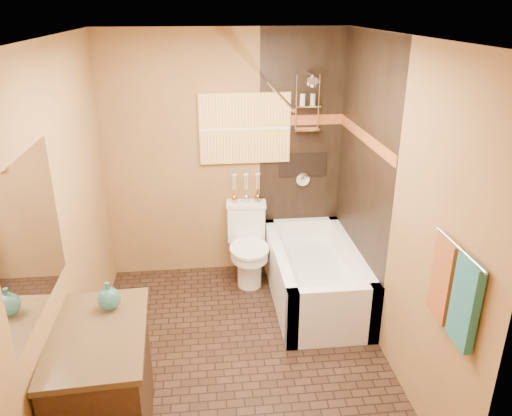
{
  "coord_description": "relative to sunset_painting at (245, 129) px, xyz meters",
  "views": [
    {
      "loc": [
        -0.23,
        -3.35,
        2.7
      ],
      "look_at": [
        0.19,
        0.4,
        1.14
      ],
      "focal_mm": 35.0,
      "sensor_mm": 36.0,
      "label": 1
    }
  ],
  "objects": [
    {
      "name": "alcove_niche",
      "position": [
        0.6,
        0.01,
        -0.4
      ],
      "size": [
        0.5,
        0.01,
        0.25
      ],
      "primitive_type": "cube",
      "color": "black",
      "rests_on": "alcove_tile_back"
    },
    {
      "name": "wall_front",
      "position": [
        -0.2,
        -2.98,
        -0.3
      ],
      "size": [
        2.4,
        0.02,
        2.5
      ],
      "primitive_type": "cube",
      "color": "olive",
      "rests_on": "floor"
    },
    {
      "name": "vanity",
      "position": [
        -1.12,
        -2.21,
        -1.13
      ],
      "size": [
        0.63,
        0.98,
        0.84
      ],
      "rotation": [
        0.0,
        0.0,
        0.05
      ],
      "color": "black",
      "rests_on": "floor"
    },
    {
      "name": "bud_vases",
      "position": [
        0.0,
        -0.08,
        -0.59
      ],
      "size": [
        0.3,
        0.06,
        0.3
      ],
      "color": "gold",
      "rests_on": "toilet"
    },
    {
      "name": "towel_bar",
      "position": [
        0.95,
        -2.53,
        -0.1
      ],
      "size": [
        0.02,
        0.55,
        0.02
      ],
      "primitive_type": "cylinder",
      "rotation": [
        1.57,
        0.0,
        0.0
      ],
      "color": "silver",
      "rests_on": "wall_right"
    },
    {
      "name": "bathtub",
      "position": [
        0.6,
        -0.73,
        -1.33
      ],
      "size": [
        0.8,
        1.5,
        0.55
      ],
      "color": "white",
      "rests_on": "floor"
    },
    {
      "name": "vanity_mirror",
      "position": [
        -1.39,
        -2.21,
        -0.05
      ],
      "size": [
        0.01,
        1.0,
        0.9
      ],
      "primitive_type": "cube",
      "color": "white",
      "rests_on": "wall_left"
    },
    {
      "name": "wall_right",
      "position": [
        1.0,
        -1.48,
        -0.3
      ],
      "size": [
        0.02,
        3.0,
        2.5
      ],
      "primitive_type": "cube",
      "color": "olive",
      "rests_on": "floor"
    },
    {
      "name": "shower_fixtures",
      "position": [
        0.6,
        -0.1,
        0.12
      ],
      "size": [
        0.24,
        0.33,
        1.16
      ],
      "color": "silver",
      "rests_on": "floor"
    },
    {
      "name": "sunset_painting",
      "position": [
        0.0,
        0.0,
        0.0
      ],
      "size": [
        0.9,
        0.04,
        0.7
      ],
      "primitive_type": "cube",
      "color": "gold",
      "rests_on": "wall_back"
    },
    {
      "name": "mosaic_band_right",
      "position": [
        0.98,
        -0.73,
        0.07
      ],
      "size": [
        0.01,
        1.5,
        0.1
      ],
      "primitive_type": "cube",
      "color": "maroon",
      "rests_on": "alcove_tile_right"
    },
    {
      "name": "wall_back",
      "position": [
        -0.2,
        0.02,
        -0.3
      ],
      "size": [
        2.4,
        0.02,
        2.5
      ],
      "primitive_type": "cube",
      "color": "olive",
      "rests_on": "floor"
    },
    {
      "name": "floor",
      "position": [
        -0.2,
        -1.48,
        -1.55
      ],
      "size": [
        3.0,
        3.0,
        0.0
      ],
      "primitive_type": "plane",
      "color": "black",
      "rests_on": "ground"
    },
    {
      "name": "wall_left",
      "position": [
        -1.4,
        -1.48,
        -0.3
      ],
      "size": [
        0.02,
        3.0,
        2.5
      ],
      "primitive_type": "cube",
      "color": "olive",
      "rests_on": "floor"
    },
    {
      "name": "alcove_tile_right",
      "position": [
        0.99,
        -0.73,
        -0.3
      ],
      "size": [
        0.01,
        1.5,
        2.5
      ],
      "primitive_type": "cube",
      "color": "black",
      "rests_on": "wall_right"
    },
    {
      "name": "curtain_rod",
      "position": [
        0.2,
        -0.73,
        0.47
      ],
      "size": [
        0.03,
        1.55,
        0.03
      ],
      "primitive_type": "cylinder",
      "rotation": [
        1.57,
        0.0,
        0.0
      ],
      "color": "silver",
      "rests_on": "wall_back"
    },
    {
      "name": "alcove_tile_back",
      "position": [
        0.57,
        0.01,
        -0.3
      ],
      "size": [
        0.85,
        0.01,
        2.5
      ],
      "primitive_type": "cube",
      "color": "black",
      "rests_on": "wall_back"
    },
    {
      "name": "towel_rust",
      "position": [
        0.96,
        -2.4,
        -0.37
      ],
      "size": [
        0.05,
        0.22,
        0.52
      ],
      "primitive_type": "cube",
      "color": "brown",
      "rests_on": "towel_bar"
    },
    {
      "name": "towel_teal",
      "position": [
        0.96,
        -2.66,
        -0.37
      ],
      "size": [
        0.05,
        0.22,
        0.52
      ],
      "primitive_type": "cube",
      "color": "#1C5F5A",
      "rests_on": "towel_bar"
    },
    {
      "name": "toilet",
      "position": [
        0.0,
        -0.27,
        -1.15
      ],
      "size": [
        0.42,
        0.62,
        0.8
      ],
      "rotation": [
        0.0,
        0.0,
        -0.09
      ],
      "color": "white",
      "rests_on": "floor"
    },
    {
      "name": "mosaic_band_back",
      "position": [
        0.57,
        0.0,
        0.07
      ],
      "size": [
        0.85,
        0.01,
        0.1
      ],
      "primitive_type": "cube",
      "color": "maroon",
      "rests_on": "alcove_tile_back"
    },
    {
      "name": "teal_bottle",
      "position": [
        -1.07,
        -1.96,
        -0.61
      ],
      "size": [
        0.16,
        0.16,
        0.24
      ],
      "primitive_type": null,
      "rotation": [
        0.0,
        0.0,
        0.1
      ],
      "color": "#256F68",
      "rests_on": "vanity"
    },
    {
      "name": "ceiling",
      "position": [
        -0.2,
        -1.48,
        0.95
      ],
      "size": [
        3.0,
        3.0,
        0.0
      ],
      "primitive_type": "plane",
      "color": "silver",
      "rests_on": "wall_back"
    }
  ]
}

